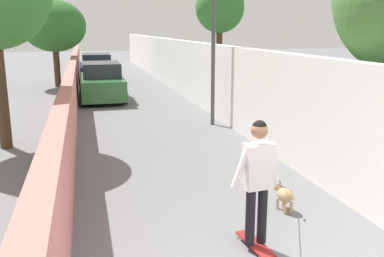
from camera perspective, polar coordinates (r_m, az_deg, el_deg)
ground_plane at (r=17.93m, az=-7.85°, el=3.83°), size 80.00×80.00×0.00m
wall_left at (r=15.74m, az=-15.82°, el=4.94°), size 48.00×0.30×1.52m
fence_right at (r=16.27m, az=1.31°, el=7.25°), size 48.00×0.30×2.40m
tree_left_mid at (r=22.62m, az=-18.05°, el=12.93°), size 3.11×3.11×4.29m
tree_right_distant at (r=17.44m, az=3.75°, el=15.74°), size 1.93×1.93×4.70m
lamp_post at (r=12.90m, az=2.91°, el=13.30°), size 0.36×0.36×4.26m
skateboard at (r=6.03m, az=8.48°, el=-15.11°), size 0.82×0.29×0.08m
person_skateboarder at (r=5.62m, az=8.84°, el=-5.96°), size 0.26×0.72×1.71m
dog at (r=7.18m, az=12.18°, el=-8.64°), size 1.35×1.07×1.06m
car_near at (r=18.21m, az=-12.02°, el=6.09°), size 4.18×1.80×1.54m
car_far at (r=24.59m, az=-12.69°, el=7.87°), size 4.38×1.80×1.54m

